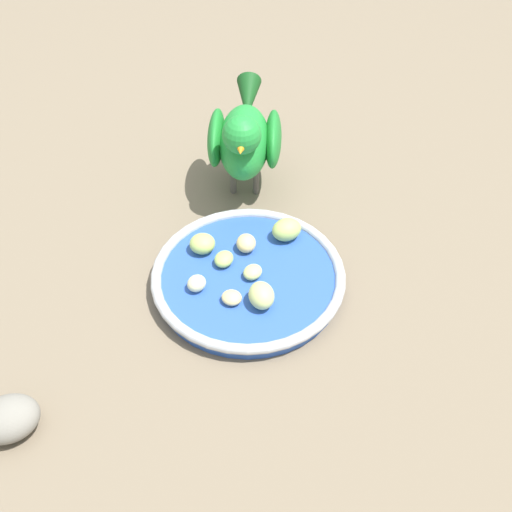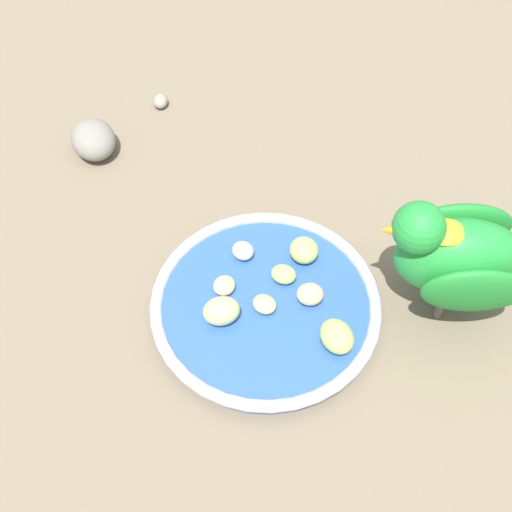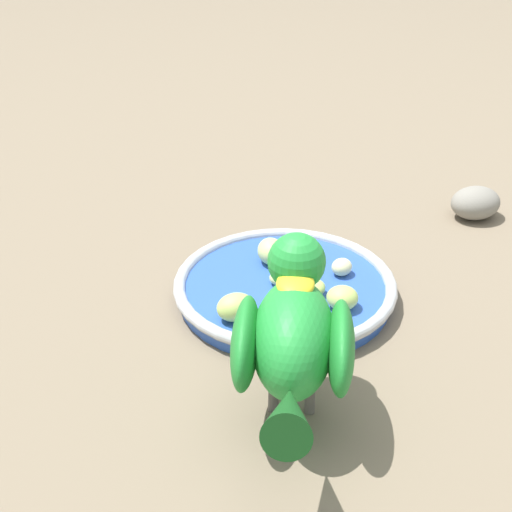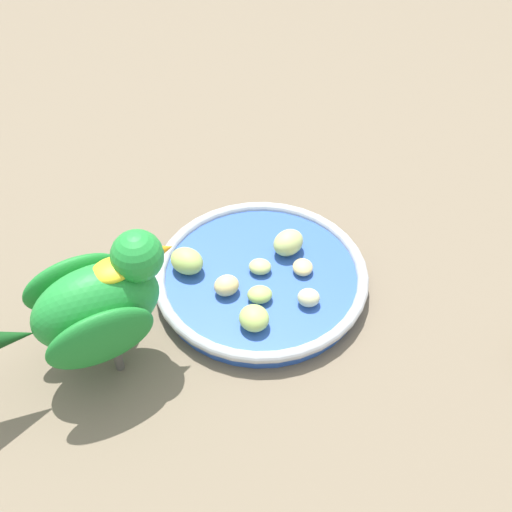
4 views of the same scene
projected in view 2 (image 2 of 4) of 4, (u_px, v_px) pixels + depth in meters
name	position (u px, v px, depth m)	size (l,w,h in m)	color
ground_plane	(255.00, 293.00, 0.73)	(4.00, 4.00, 0.00)	#756651
feeding_bowl	(266.00, 306.00, 0.70)	(0.24, 0.24, 0.03)	#2D56B7
apple_piece_0	(224.00, 286.00, 0.70)	(0.02, 0.02, 0.01)	#E5C67F
apple_piece_1	(264.00, 304.00, 0.69)	(0.03, 0.02, 0.01)	#C6D17A
apple_piece_2	(243.00, 251.00, 0.73)	(0.02, 0.02, 0.02)	beige
apple_piece_3	(304.00, 250.00, 0.73)	(0.03, 0.03, 0.02)	#B2CC66
apple_piece_4	(310.00, 296.00, 0.69)	(0.03, 0.02, 0.02)	#E5C67F
apple_piece_5	(221.00, 311.00, 0.68)	(0.04, 0.03, 0.03)	#C6D17A
apple_piece_6	(284.00, 274.00, 0.71)	(0.03, 0.02, 0.02)	#B2CC66
apple_piece_7	(337.00, 336.00, 0.66)	(0.04, 0.03, 0.03)	#B2CC66
parrot	(464.00, 254.00, 0.65)	(0.21, 0.13, 0.15)	#59544C
rock_large	(93.00, 139.00, 0.84)	(0.07, 0.05, 0.04)	gray
pebble_0	(161.00, 101.00, 0.90)	(0.02, 0.02, 0.02)	gray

